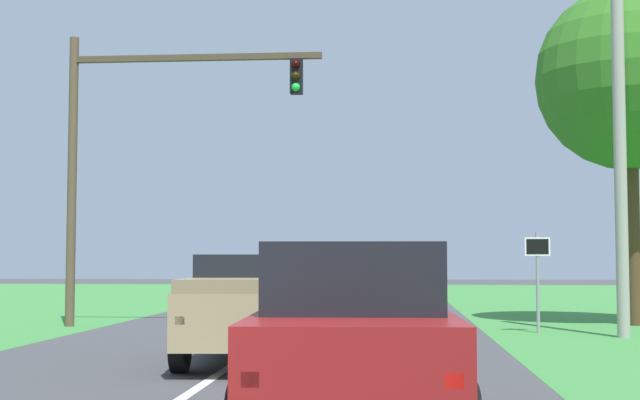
# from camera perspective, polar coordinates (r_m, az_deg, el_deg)

# --- Properties ---
(ground_plane) EXTENTS (120.00, 120.00, 0.00)m
(ground_plane) POSITION_cam_1_polar(r_m,az_deg,el_deg) (16.28, -4.94, -9.90)
(ground_plane) COLOR #424244
(red_suv_near) EXTENTS (2.25, 4.56, 1.92)m
(red_suv_near) POSITION_cam_1_polar(r_m,az_deg,el_deg) (9.30, 2.11, -8.40)
(red_suv_near) COLOR maroon
(red_suv_near) RESTS_ON ground_plane
(pickup_truck_lead) EXTENTS (2.46, 5.50, 1.83)m
(pickup_truck_lead) POSITION_cam_1_polar(r_m,az_deg,el_deg) (15.81, -4.10, -6.61)
(pickup_truck_lead) COLOR tan
(pickup_truck_lead) RESTS_ON ground_plane
(traffic_light) EXTENTS (6.70, 0.40, 7.61)m
(traffic_light) POSITION_cam_1_polar(r_m,az_deg,el_deg) (24.37, -11.45, 3.96)
(traffic_light) COLOR brown
(traffic_light) RESTS_ON ground_plane
(keep_moving_sign) EXTENTS (0.60, 0.09, 2.40)m
(keep_moving_sign) POSITION_cam_1_polar(r_m,az_deg,el_deg) (22.30, 13.46, -4.16)
(keep_moving_sign) COLOR gray
(keep_moving_sign) RESTS_ON ground_plane
(oak_tree_right) EXTENTS (4.99, 4.99, 9.12)m
(oak_tree_right) POSITION_cam_1_polar(r_m,az_deg,el_deg) (25.98, 18.81, 7.25)
(oak_tree_right) COLOR #4C351E
(oak_tree_right) RESTS_ON ground_plane
(utility_pole_right) EXTENTS (0.28, 0.28, 9.42)m
(utility_pole_right) POSITION_cam_1_polar(r_m,az_deg,el_deg) (21.75, 18.23, 4.29)
(utility_pole_right) COLOR #9E998E
(utility_pole_right) RESTS_ON ground_plane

